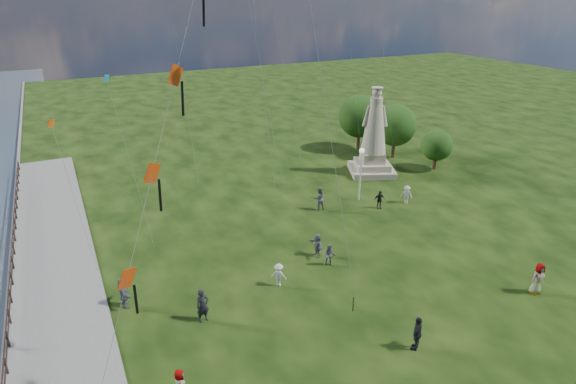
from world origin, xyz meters
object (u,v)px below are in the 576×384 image
person_2 (279,275)px  person_11 (317,245)px  person_7 (319,198)px  statue (374,142)px  person_4 (538,279)px  lamppost (361,163)px  person_0 (203,306)px  person_8 (407,194)px  person_5 (124,292)px  person_1 (330,255)px  person_9 (379,200)px  person_3 (417,333)px

person_2 → person_11: 4.27m
person_7 → statue: bearing=-140.8°
person_2 → person_4: bearing=-168.3°
lamppost → person_0: (-16.44, -9.65, -2.33)m
person_0 → person_4: 19.06m
person_4 → person_11: size_ratio=1.20×
person_8 → person_5: bearing=-115.7°
person_1 → person_8: bearing=62.3°
lamppost → person_4: size_ratio=2.36×
statue → person_8: size_ratio=5.41×
person_9 → person_8: bearing=13.3°
person_2 → person_8: (14.60, 6.24, 0.02)m
lamppost → person_8: lamppost is taller
person_2 → person_7: (7.49, 8.31, 0.23)m
person_9 → person_11: person_11 is taller
person_3 → person_8: size_ratio=1.22×
person_4 → person_8: 13.62m
person_3 → person_4: bearing=148.9°
person_2 → person_11: (3.76, 2.02, 0.07)m
lamppost → person_9: bearing=-76.3°
person_7 → person_11: (-3.73, -6.28, -0.16)m
lamppost → person_1: lamppost is taller
person_11 → person_7: bearing=146.1°
person_3 → person_5: (-12.23, 9.92, -0.02)m
person_3 → person_5: 15.75m
person_5 → person_9: size_ratio=1.19×
person_5 → statue: bearing=-67.3°
person_11 → lamppost: bearing=126.8°
person_0 → person_1: size_ratio=1.24×
person_5 → person_11: bearing=-91.8°
lamppost → person_8: bearing=-34.9°
person_3 → person_4: size_ratio=0.96×
person_0 → person_3: (8.70, -6.72, -0.03)m
person_4 → person_3: bearing=-176.2°
person_1 → person_8: person_1 is taller
statue → person_3: bearing=-96.4°
statue → person_3: 24.72m
person_5 → person_8: person_5 is taller
statue → person_11: size_ratio=5.11×
person_3 → person_9: (8.25, 14.28, -0.16)m
person_1 → person_9: 9.94m
person_7 → person_2: bearing=57.2°
person_0 → person_2: 5.15m
person_4 → person_8: bearing=83.5°
statue → person_2: statue is taller
person_3 → person_9: size_ratio=1.22×
person_1 → person_3: (-0.15, -8.50, 0.16)m
lamppost → person_11: lamppost is taller
statue → lamppost: bearing=-110.2°
statue → person_8: (-1.57, -7.07, -2.35)m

